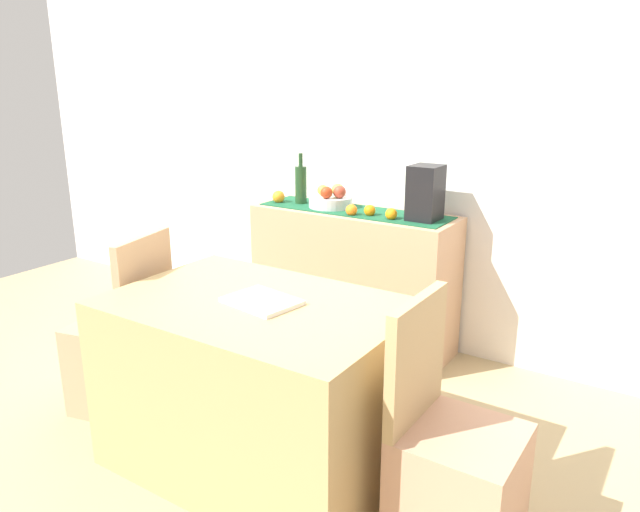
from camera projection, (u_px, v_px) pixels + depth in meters
ground_plane at (280, 415)px, 3.00m from camera, size 6.40×6.40×0.02m
room_wall_rear at (396, 121)px, 3.56m from camera, size 6.40×0.06×2.70m
sideboard_console at (353, 279)px, 3.68m from camera, size 1.24×0.42×0.84m
table_runner at (354, 211)px, 3.56m from camera, size 1.16×0.32×0.01m
fruit_bowl at (331, 202)px, 3.64m from camera, size 0.26×0.26×0.06m
apple_rear at (340, 192)px, 3.57m from camera, size 0.08×0.08×0.08m
apple_front at (323, 190)px, 3.65m from camera, size 0.07×0.07×0.07m
apple_left at (338, 190)px, 3.64m from camera, size 0.08×0.08×0.08m
apple_upper at (326, 193)px, 3.56m from camera, size 0.07×0.07×0.07m
wine_bottle at (301, 184)px, 3.73m from camera, size 0.07×0.07×0.32m
coffee_maker at (425, 193)px, 3.29m from camera, size 0.16×0.18×0.30m
orange_loose_end at (351, 210)px, 3.43m from camera, size 0.07×0.07×0.07m
orange_loose_far at (391, 214)px, 3.33m from camera, size 0.07×0.07×0.07m
orange_loose_mid at (279, 197)px, 3.78m from camera, size 0.08×0.08×0.08m
orange_loose_near_bowl at (370, 210)px, 3.42m from camera, size 0.07×0.07×0.07m
dining_table at (259, 385)px, 2.52m from camera, size 1.20×0.80×0.74m
open_book at (262, 301)px, 2.40m from camera, size 0.31×0.25×0.02m
chair_near_window at (124, 357)px, 3.01m from camera, size 0.48×0.48×0.90m
chair_by_corner at (454, 478)px, 2.10m from camera, size 0.40×0.40×0.90m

